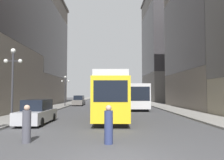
% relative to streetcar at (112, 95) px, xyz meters
% --- Properties ---
extents(sidewalk_left, '(3.32, 120.00, 0.15)m').
position_rel_streetcar_xyz_m(sidewalk_left, '(-8.69, 27.12, -2.03)').
color(sidewalk_left, gray).
rests_on(sidewalk_left, ground).
extents(sidewalk_right, '(3.32, 120.00, 0.15)m').
position_rel_streetcar_xyz_m(sidewalk_right, '(8.53, 27.12, -2.03)').
color(sidewalk_right, gray).
rests_on(sidewalk_right, ground).
extents(streetcar, '(3.00, 12.84, 3.89)m').
position_rel_streetcar_xyz_m(streetcar, '(0.00, 0.00, 0.00)').
color(streetcar, black).
rests_on(streetcar, ground).
extents(transit_bus, '(3.05, 12.89, 3.45)m').
position_rel_streetcar_xyz_m(transit_bus, '(3.71, 12.40, -0.15)').
color(transit_bus, black).
rests_on(transit_bus, ground).
extents(parked_car_left_near, '(1.98, 4.96, 1.82)m').
position_rel_streetcar_xyz_m(parked_car_left_near, '(-5.73, -3.62, -1.26)').
color(parked_car_left_near, black).
rests_on(parked_car_left_near, ground).
extents(parked_car_left_mid, '(1.93, 4.73, 1.82)m').
position_rel_streetcar_xyz_m(parked_car_left_mid, '(-5.73, 20.30, -1.26)').
color(parked_car_left_mid, black).
rests_on(parked_car_left_mid, ground).
extents(pedestrian_crossing_near, '(0.40, 0.40, 1.77)m').
position_rel_streetcar_xyz_m(pedestrian_crossing_near, '(-4.17, -10.04, -1.28)').
color(pedestrian_crossing_near, '#4C4C56').
rests_on(pedestrian_crossing_near, ground).
extents(pedestrian_crossing_far, '(0.40, 0.40, 1.77)m').
position_rel_streetcar_xyz_m(pedestrian_crossing_far, '(-0.32, -10.34, -1.27)').
color(pedestrian_crossing_far, navy).
rests_on(pedestrian_crossing_far, ground).
extents(lamp_post_left_near, '(1.41, 0.36, 5.58)m').
position_rel_streetcar_xyz_m(lamp_post_left_near, '(-7.63, -3.61, 1.71)').
color(lamp_post_left_near, '#333338').
rests_on(lamp_post_left_near, sidewalk_left).
extents(lamp_post_left_far, '(1.41, 0.36, 5.00)m').
position_rel_streetcar_xyz_m(lamp_post_left_far, '(-7.63, 17.05, 1.37)').
color(lamp_post_left_far, '#333338').
rests_on(lamp_post_left_far, sidewalk_left).
extents(building_left_midblock, '(15.51, 19.86, 22.37)m').
position_rel_streetcar_xyz_m(building_left_midblock, '(-17.80, 23.33, 9.41)').
color(building_left_midblock, slate).
rests_on(building_left_midblock, ground).
extents(building_right_midblock, '(16.60, 19.18, 29.51)m').
position_rel_streetcar_xyz_m(building_right_midblock, '(18.19, 39.56, 13.11)').
color(building_right_midblock, slate).
rests_on(building_right_midblock, ground).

